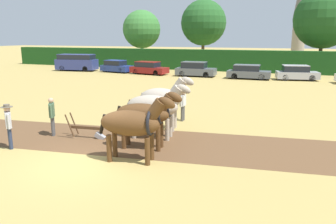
% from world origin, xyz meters
% --- Properties ---
extents(ground_plane, '(240.00, 240.00, 0.00)m').
position_xyz_m(ground_plane, '(0.00, 0.00, 0.00)').
color(ground_plane, '#A88E4C').
extents(plowed_furrow_strip, '(24.93, 7.18, 0.01)m').
position_xyz_m(plowed_furrow_strip, '(-2.54, 2.35, 0.00)').
color(plowed_furrow_strip, brown).
rests_on(plowed_furrow_strip, ground).
extents(hedgerow, '(67.48, 1.33, 2.61)m').
position_xyz_m(hedgerow, '(0.00, 32.19, 1.31)').
color(hedgerow, '#194719').
rests_on(hedgerow, ground).
extents(tree_far_left, '(5.54, 5.54, 8.04)m').
position_xyz_m(tree_far_left, '(-14.99, 36.14, 5.26)').
color(tree_far_left, brown).
rests_on(tree_far_left, ground).
extents(tree_left, '(6.50, 6.50, 9.41)m').
position_xyz_m(tree_left, '(-6.30, 38.62, 6.15)').
color(tree_left, brown).
rests_on(tree_left, ground).
extents(tree_center_left, '(7.06, 7.06, 9.82)m').
position_xyz_m(tree_center_left, '(9.28, 36.03, 6.28)').
color(tree_center_left, '#423323').
rests_on(tree_center_left, ground).
extents(church_spire, '(2.71, 2.71, 17.61)m').
position_xyz_m(church_spire, '(6.71, 62.10, 9.22)').
color(church_spire, gray).
rests_on(church_spire, ground).
extents(draft_horse_lead_left, '(2.78, 1.21, 2.39)m').
position_xyz_m(draft_horse_lead_left, '(1.52, 0.82, 1.35)').
color(draft_horse_lead_left, '#513319').
rests_on(draft_horse_lead_left, ground).
extents(draft_horse_lead_right, '(2.74, 1.13, 2.33)m').
position_xyz_m(draft_horse_lead_right, '(1.32, 2.19, 1.34)').
color(draft_horse_lead_right, '#513319').
rests_on(draft_horse_lead_right, ground).
extents(draft_horse_trail_left, '(2.89, 1.32, 2.42)m').
position_xyz_m(draft_horse_trail_left, '(1.13, 3.56, 1.37)').
color(draft_horse_trail_left, '#B2A38E').
rests_on(draft_horse_trail_left, ground).
extents(draft_horse_trail_right, '(2.69, 1.29, 2.56)m').
position_xyz_m(draft_horse_trail_right, '(0.94, 4.93, 1.45)').
color(draft_horse_trail_right, '#B2A38E').
rests_on(draft_horse_trail_right, ground).
extents(plow, '(1.75, 0.57, 1.13)m').
position_xyz_m(plow, '(-1.43, 2.51, 0.32)').
color(plow, '#4C331E').
rests_on(plow, ground).
extents(farmer_at_plow, '(0.45, 0.56, 1.67)m').
position_xyz_m(farmer_at_plow, '(-3.16, 2.28, 0.97)').
color(farmer_at_plow, '#4C4C4C').
rests_on(farmer_at_plow, ground).
extents(farmer_beside_team, '(0.41, 0.64, 1.62)m').
position_xyz_m(farmer_beside_team, '(1.32, 6.73, 0.94)').
color(farmer_beside_team, '#4C4C4C').
rests_on(farmer_beside_team, ground).
extents(farmer_onlooker_left, '(0.53, 0.47, 1.74)m').
position_xyz_m(farmer_onlooker_left, '(-3.52, 0.29, 1.02)').
color(farmer_onlooker_left, '#28334C').
rests_on(farmer_onlooker_left, ground).
extents(parked_van, '(5.28, 2.67, 2.07)m').
position_xyz_m(parked_van, '(-19.17, 25.80, 1.06)').
color(parked_van, navy).
rests_on(parked_van, ground).
extents(parked_car_left, '(4.05, 2.29, 1.46)m').
position_xyz_m(parked_car_left, '(-13.66, 26.06, 0.70)').
color(parked_car_left, navy).
rests_on(parked_car_left, ground).
extents(parked_car_center_left, '(4.52, 2.29, 1.45)m').
position_xyz_m(parked_car_center_left, '(-9.08, 25.47, 0.70)').
color(parked_car_center_left, maroon).
rests_on(parked_car_center_left, ground).
extents(parked_car_center, '(4.28, 1.94, 1.57)m').
position_xyz_m(parked_car_center, '(-3.55, 25.50, 0.75)').
color(parked_car_center, '#565B66').
rests_on(parked_car_center, ground).
extents(parked_car_center_right, '(4.29, 1.88, 1.44)m').
position_xyz_m(parked_car_center_right, '(2.11, 25.28, 0.70)').
color(parked_car_center_right, '#565B66').
rests_on(parked_car_center_right, ground).
extents(parked_car_right, '(4.23, 2.53, 1.47)m').
position_xyz_m(parked_car_right, '(6.71, 26.04, 0.71)').
color(parked_car_right, '#A8A8B2').
rests_on(parked_car_right, ground).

